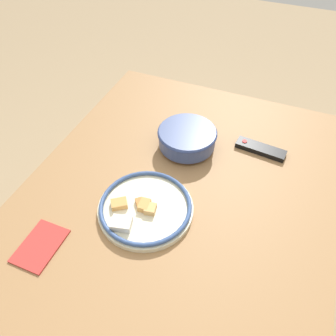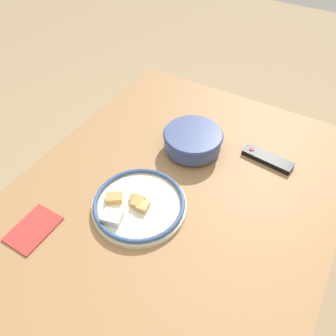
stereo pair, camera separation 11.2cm
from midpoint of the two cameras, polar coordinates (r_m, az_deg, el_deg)
ground_plane at (r=1.75m, az=-0.72°, el=-19.82°), size 8.00×8.00×0.00m
dining_table at (r=1.17m, az=-1.01°, el=-6.66°), size 1.27×1.02×0.75m
noodle_bowl at (r=1.22m, az=0.72°, el=5.19°), size 0.22×0.22×0.08m
food_plate at (r=1.05m, az=-7.15°, el=-7.06°), size 0.30×0.30×0.04m
tv_remote at (r=1.27m, az=13.41°, el=3.13°), size 0.07×0.19×0.02m
folded_napkin at (r=1.07m, az=-24.26°, el=-12.42°), size 0.15×0.11×0.01m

